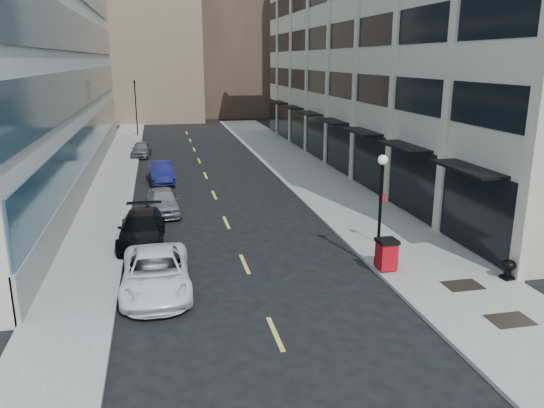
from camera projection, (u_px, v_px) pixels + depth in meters
name	position (u px, v px, depth m)	size (l,w,h in m)	color
ground	(291.00, 369.00, 14.76)	(160.00, 160.00, 0.00)	black
sidewalk_right	(327.00, 188.00, 35.12)	(5.00, 80.00, 0.15)	gray
sidewalk_left	(108.00, 199.00, 32.29)	(3.00, 80.00, 0.15)	gray
building_right	(418.00, 50.00, 41.27)	(15.30, 46.50, 18.25)	beige
skyline_tan_near	(146.00, 17.00, 74.37)	(14.00, 18.00, 28.00)	#886C59
skyline_tan_far	(83.00, 41.00, 82.57)	(12.00, 14.00, 22.00)	#886C59
skyline_stone	(301.00, 47.00, 78.00)	(10.00, 14.00, 20.00)	beige
grate_mid	(510.00, 320.00, 17.20)	(1.40, 1.00, 0.01)	black
grate_far	(463.00, 285.00, 19.84)	(1.40, 1.00, 0.01)	black
road_centerline	(220.00, 207.00, 30.79)	(0.15, 68.20, 0.01)	#D8CC4C
traffic_signal	(134.00, 84.00, 57.40)	(0.66, 0.66, 6.98)	black
car_white_van	(156.00, 273.00, 19.49)	(2.45, 5.32, 1.48)	white
car_black_pickup	(142.00, 229.00, 24.57)	(2.04, 5.03, 1.46)	black
car_silver_sedan	(163.00, 201.00, 29.46)	(1.68, 4.17, 1.42)	gray
car_blue_sedan	(161.00, 172.00, 36.89)	(1.52, 4.36, 1.44)	#161A53
car_grey_sedan	(141.00, 149.00, 46.62)	(1.56, 3.87, 1.32)	slate
trash_bin	(386.00, 253.00, 21.15)	(0.81, 0.90, 1.28)	#AE0B14
lamppost	(381.00, 200.00, 21.17)	(0.39, 0.39, 4.68)	black
sign_post	(381.00, 210.00, 23.88)	(0.30, 0.06, 2.53)	slate
urn_planter	(508.00, 267.00, 20.31)	(0.56, 0.56, 0.78)	black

